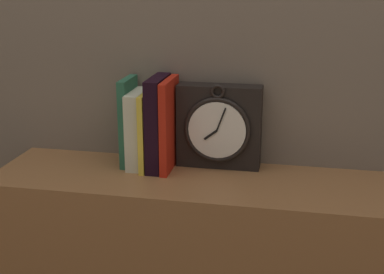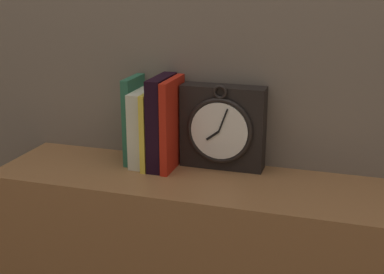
{
  "view_description": "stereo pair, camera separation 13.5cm",
  "coord_description": "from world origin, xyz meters",
  "px_view_note": "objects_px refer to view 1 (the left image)",
  "views": [
    {
      "loc": [
        0.26,
        -1.26,
        1.36
      ],
      "look_at": [
        0.0,
        0.0,
        0.96
      ],
      "focal_mm": 50.0,
      "sensor_mm": 36.0,
      "label": 1
    },
    {
      "loc": [
        0.39,
        -1.23,
        1.36
      ],
      "look_at": [
        0.0,
        0.0,
        0.96
      ],
      "focal_mm": 50.0,
      "sensor_mm": 36.0,
      "label": 2
    }
  ],
  "objects_px": {
    "book_slot0_green": "(129,122)",
    "book_slot1_cream": "(138,129)",
    "book_slot3_black": "(158,123)",
    "book_slot4_red": "(169,125)",
    "book_slot2_yellow": "(148,130)",
    "clock": "(219,127)"
  },
  "relations": [
    {
      "from": "book_slot2_yellow",
      "to": "book_slot4_red",
      "type": "height_order",
      "value": "book_slot4_red"
    },
    {
      "from": "book_slot3_black",
      "to": "book_slot4_red",
      "type": "height_order",
      "value": "book_slot3_black"
    },
    {
      "from": "clock",
      "to": "book_slot4_red",
      "type": "bearing_deg",
      "value": -162.62
    },
    {
      "from": "clock",
      "to": "book_slot1_cream",
      "type": "distance_m",
      "value": 0.22
    },
    {
      "from": "book_slot0_green",
      "to": "book_slot3_black",
      "type": "height_order",
      "value": "book_slot3_black"
    },
    {
      "from": "book_slot1_cream",
      "to": "book_slot3_black",
      "type": "height_order",
      "value": "book_slot3_black"
    },
    {
      "from": "clock",
      "to": "book_slot2_yellow",
      "type": "height_order",
      "value": "clock"
    },
    {
      "from": "book_slot4_red",
      "to": "book_slot2_yellow",
      "type": "bearing_deg",
      "value": 178.75
    },
    {
      "from": "book_slot0_green",
      "to": "book_slot4_red",
      "type": "xyz_separation_m",
      "value": [
        0.12,
        -0.02,
        0.0
      ]
    },
    {
      "from": "clock",
      "to": "book_slot4_red",
      "type": "distance_m",
      "value": 0.13
    },
    {
      "from": "book_slot3_black",
      "to": "clock",
      "type": "bearing_deg",
      "value": 13.4
    },
    {
      "from": "book_slot2_yellow",
      "to": "book_slot3_black",
      "type": "distance_m",
      "value": 0.03
    },
    {
      "from": "book_slot0_green",
      "to": "book_slot4_red",
      "type": "height_order",
      "value": "book_slot4_red"
    },
    {
      "from": "book_slot0_green",
      "to": "book_slot1_cream",
      "type": "relative_size",
      "value": 1.16
    },
    {
      "from": "book_slot2_yellow",
      "to": "book_slot3_black",
      "type": "bearing_deg",
      "value": 1.61
    },
    {
      "from": "clock",
      "to": "book_slot4_red",
      "type": "height_order",
      "value": "book_slot4_red"
    },
    {
      "from": "book_slot1_cream",
      "to": "book_slot2_yellow",
      "type": "relative_size",
      "value": 0.99
    },
    {
      "from": "clock",
      "to": "book_slot1_cream",
      "type": "bearing_deg",
      "value": -171.63
    },
    {
      "from": "book_slot2_yellow",
      "to": "book_slot3_black",
      "type": "xyz_separation_m",
      "value": [
        0.03,
        0.0,
        0.02
      ]
    },
    {
      "from": "book_slot1_cream",
      "to": "book_slot2_yellow",
      "type": "xyz_separation_m",
      "value": [
        0.03,
        -0.01,
        0.0
      ]
    },
    {
      "from": "book_slot1_cream",
      "to": "book_slot4_red",
      "type": "bearing_deg",
      "value": -5.06
    },
    {
      "from": "book_slot1_cream",
      "to": "book_slot2_yellow",
      "type": "bearing_deg",
      "value": -12.53
    }
  ]
}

